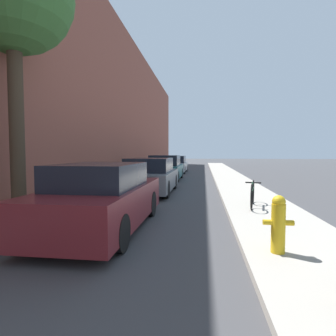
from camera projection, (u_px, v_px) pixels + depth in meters
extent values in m
plane|color=#3D3D3F|center=(179.00, 184.00, 14.21)|extent=(120.00, 120.00, 0.00)
cube|color=#9E998E|center=(125.00, 182.00, 14.59)|extent=(2.00, 52.00, 0.12)
cube|color=#9E998E|center=(236.00, 183.00, 13.83)|extent=(2.00, 52.00, 0.12)
cube|color=brown|center=(99.00, 90.00, 14.49)|extent=(0.70, 52.00, 9.86)
cylinder|color=black|center=(94.00, 202.00, 7.12)|extent=(0.22, 0.63, 0.63)
cylinder|color=black|center=(150.00, 204.00, 6.92)|extent=(0.22, 0.63, 0.63)
cylinder|color=black|center=(34.00, 230.00, 4.58)|extent=(0.22, 0.63, 0.63)
cylinder|color=black|center=(119.00, 233.00, 4.39)|extent=(0.22, 0.63, 0.63)
cube|color=maroon|center=(104.00, 203.00, 5.74)|extent=(1.68, 4.13, 0.73)
cube|color=black|center=(100.00, 175.00, 5.54)|extent=(1.48, 2.15, 0.48)
cylinder|color=black|center=(138.00, 181.00, 12.36)|extent=(0.22, 0.64, 0.64)
cylinder|color=black|center=(174.00, 182.00, 12.15)|extent=(0.22, 0.64, 0.64)
cylinder|color=black|center=(122.00, 188.00, 9.83)|extent=(0.22, 0.64, 0.64)
cylinder|color=black|center=(166.00, 189.00, 9.62)|extent=(0.22, 0.64, 0.64)
cube|color=slate|center=(150.00, 180.00, 10.98)|extent=(1.83, 4.13, 0.68)
cube|color=black|center=(150.00, 165.00, 10.78)|extent=(1.61, 2.15, 0.53)
cylinder|color=black|center=(156.00, 173.00, 17.61)|extent=(0.22, 0.63, 0.63)
cylinder|color=black|center=(181.00, 173.00, 17.41)|extent=(0.22, 0.63, 0.63)
cylinder|color=black|center=(148.00, 176.00, 15.07)|extent=(0.22, 0.63, 0.63)
cylinder|color=black|center=(177.00, 176.00, 14.86)|extent=(0.22, 0.63, 0.63)
cube|color=#1E6066|center=(166.00, 171.00, 16.23)|extent=(1.81, 4.15, 0.69)
cube|color=black|center=(165.00, 160.00, 16.03)|extent=(1.59, 2.16, 0.60)
cylinder|color=black|center=(169.00, 168.00, 23.57)|extent=(0.22, 0.60, 0.60)
cylinder|color=black|center=(186.00, 168.00, 23.38)|extent=(0.22, 0.60, 0.60)
cylinder|color=black|center=(164.00, 170.00, 20.88)|extent=(0.22, 0.60, 0.60)
cylinder|color=black|center=(184.00, 170.00, 20.69)|extent=(0.22, 0.60, 0.60)
cube|color=silver|center=(176.00, 167.00, 22.12)|extent=(1.68, 4.39, 0.64)
cube|color=black|center=(176.00, 159.00, 21.91)|extent=(1.48, 2.28, 0.55)
cylinder|color=#423323|center=(17.00, 121.00, 6.74)|extent=(0.35, 0.35, 4.57)
cylinder|color=gold|center=(278.00, 228.00, 4.04)|extent=(0.20, 0.20, 0.73)
sphere|color=gold|center=(279.00, 202.00, 4.02)|extent=(0.19, 0.19, 0.19)
cylinder|color=gold|center=(268.00, 222.00, 4.06)|extent=(0.13, 0.08, 0.08)
cylinder|color=gold|center=(289.00, 223.00, 4.02)|extent=(0.13, 0.08, 0.08)
torus|color=black|center=(253.00, 192.00, 8.00)|extent=(0.18, 0.68, 0.69)
torus|color=black|center=(252.00, 197.00, 7.06)|extent=(0.18, 0.68, 0.69)
cube|color=#2D7547|center=(253.00, 189.00, 7.52)|extent=(0.21, 0.83, 0.04)
cylinder|color=#2D7547|center=(252.00, 186.00, 7.34)|extent=(0.04, 0.04, 0.19)
cube|color=black|center=(253.00, 183.00, 7.91)|extent=(0.44, 0.13, 0.04)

